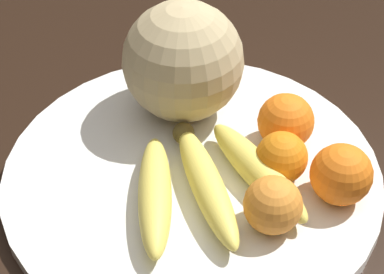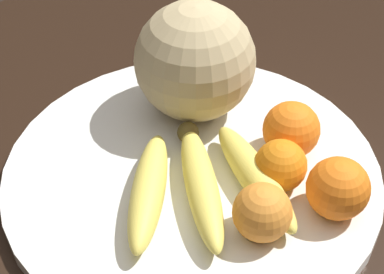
{
  "view_description": "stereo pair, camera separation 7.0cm",
  "coord_description": "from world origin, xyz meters",
  "views": [
    {
      "loc": [
        0.45,
        0.29,
        1.32
      ],
      "look_at": [
        0.03,
        -0.03,
        0.84
      ],
      "focal_mm": 60.0,
      "sensor_mm": 36.0,
      "label": 1
    },
    {
      "loc": [
        0.41,
        0.35,
        1.32
      ],
      "look_at": [
        0.03,
        -0.03,
        0.84
      ],
      "focal_mm": 60.0,
      "sensor_mm": 36.0,
      "label": 2
    }
  ],
  "objects": [
    {
      "name": "fruit_bowl",
      "position": [
        0.03,
        -0.03,
        0.78
      ],
      "size": [
        0.44,
        0.44,
        0.02
      ],
      "color": "white",
      "rests_on": "kitchen_table"
    },
    {
      "name": "kitchen_table",
      "position": [
        0.0,
        0.0,
        0.68
      ],
      "size": [
        1.42,
        1.1,
        0.77
      ],
      "color": "black",
      "rests_on": "ground_plane"
    },
    {
      "name": "melon",
      "position": [
        -0.06,
        -0.1,
        0.87
      ],
      "size": [
        0.15,
        0.15,
        0.15
      ],
      "color": "tan",
      "rests_on": "fruit_bowl"
    },
    {
      "name": "orange_back_left",
      "position": [
        -0.02,
        0.06,
        0.82
      ],
      "size": [
        0.06,
        0.06,
        0.06
      ],
      "color": "orange",
      "rests_on": "fruit_bowl"
    },
    {
      "name": "orange_front_left",
      "position": [
        -0.04,
        0.13,
        0.83
      ],
      "size": [
        0.07,
        0.07,
        0.07
      ],
      "color": "orange",
      "rests_on": "fruit_bowl"
    },
    {
      "name": "banana_bunch",
      "position": [
        0.05,
        0.01,
        0.81
      ],
      "size": [
        0.23,
        0.23,
        0.04
      ],
      "rotation": [
        0.0,
        0.0,
        7.22
      ],
      "color": "brown",
      "rests_on": "fruit_bowl"
    },
    {
      "name": "orange_mid_center",
      "position": [
        0.04,
        0.09,
        0.82
      ],
      "size": [
        0.06,
        0.06,
        0.06
      ],
      "color": "orange",
      "rests_on": "fruit_bowl"
    },
    {
      "name": "orange_front_right",
      "position": [
        -0.08,
        0.03,
        0.82
      ],
      "size": [
        0.07,
        0.07,
        0.07
      ],
      "color": "orange",
      "rests_on": "fruit_bowl"
    }
  ]
}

